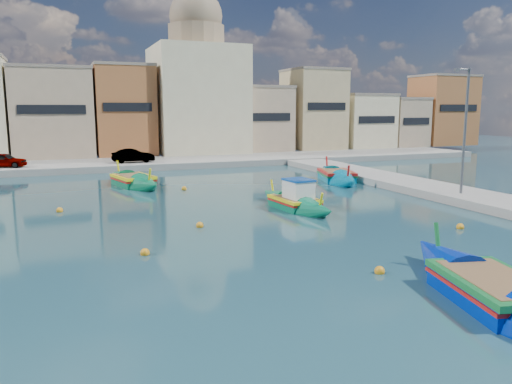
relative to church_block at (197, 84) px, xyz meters
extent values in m
plane|color=#153540|center=(-10.00, -40.00, -8.41)|extent=(160.00, 160.00, 0.00)
cube|color=gray|center=(-10.00, -8.00, -8.11)|extent=(80.00, 8.00, 0.60)
cube|color=tan|center=(-15.74, -0.28, -3.31)|extent=(7.88, 7.44, 8.99)
cube|color=gray|center=(-15.74, -0.28, 1.33)|extent=(8.04, 7.59, 0.30)
cube|color=black|center=(-15.74, -4.05, -2.86)|extent=(6.30, 0.10, 0.90)
cube|color=#B16837|center=(-8.46, -0.93, -3.09)|extent=(6.17, 6.13, 9.43)
cube|color=gray|center=(-8.46, -0.93, 1.77)|extent=(6.29, 6.26, 0.30)
cube|color=black|center=(-8.46, -4.05, -2.62)|extent=(4.93, 0.10, 0.90)
cube|color=tan|center=(-0.95, -0.15, -4.78)|extent=(7.31, 7.69, 6.05)
cube|color=gray|center=(-0.95, -0.15, -1.60)|extent=(7.46, 7.85, 0.30)
cube|color=black|center=(-0.95, -4.05, -4.48)|extent=(5.85, 0.10, 0.90)
cube|color=tan|center=(7.02, -0.35, -4.10)|extent=(7.54, 7.30, 7.41)
cube|color=gray|center=(7.02, -0.35, -0.25)|extent=(7.69, 7.45, 0.30)
cube|color=black|center=(7.02, -4.05, -3.73)|extent=(6.03, 0.10, 0.90)
cube|color=tan|center=(14.93, -0.51, -2.99)|extent=(6.36, 6.97, 9.63)
cube|color=gray|center=(14.93, -0.51, 1.98)|extent=(6.48, 7.11, 0.30)
cube|color=black|center=(14.93, -4.05, -2.51)|extent=(5.09, 0.10, 0.90)
cube|color=beige|center=(22.15, -0.65, -4.48)|extent=(6.63, 6.70, 6.65)
cube|color=gray|center=(22.15, -0.65, -1.01)|extent=(6.76, 6.83, 0.30)
cube|color=black|center=(22.15, -4.05, -4.15)|extent=(5.30, 0.10, 0.90)
cube|color=tan|center=(28.26, -0.25, -4.71)|extent=(5.08, 7.51, 6.20)
cube|color=gray|center=(28.26, -0.25, -1.45)|extent=(5.18, 7.66, 0.30)
cube|color=black|center=(28.26, -4.05, -4.40)|extent=(4.06, 0.10, 0.90)
cube|color=#B16837|center=(35.15, -1.00, -3.14)|extent=(7.79, 6.00, 9.33)
cube|color=gray|center=(35.15, -1.00, 1.67)|extent=(7.95, 6.12, 0.30)
cube|color=black|center=(35.15, -4.05, -2.68)|extent=(6.23, 0.10, 0.90)
cube|color=beige|center=(0.00, 0.00, -1.81)|extent=(10.00, 10.00, 12.00)
cylinder|color=#9E8466|center=(0.00, 0.00, 5.39)|extent=(6.40, 6.40, 2.40)
sphere|color=#9E8466|center=(0.00, 0.00, 7.58)|extent=(6.00, 6.00, 6.00)
cylinder|color=#595B60|center=(7.50, -34.00, -4.41)|extent=(0.16, 0.16, 8.00)
cylinder|color=#595B60|center=(7.10, -34.00, -0.51)|extent=(1.00, 0.10, 0.10)
cube|color=#595B60|center=(6.60, -34.00, -0.56)|extent=(0.35, 0.15, 0.18)
imported|color=#4C1919|center=(-19.86, -9.50, -7.17)|extent=(4.00, 2.58, 1.27)
imported|color=#4C1919|center=(-8.86, -9.50, -7.17)|extent=(3.92, 1.43, 1.29)
cube|color=#0A704D|center=(-2.97, -32.28, -8.23)|extent=(2.07, 3.06, 0.91)
cone|color=#0A704D|center=(-3.18, -29.88, -8.18)|extent=(2.06, 2.86, 2.28)
cone|color=#0A704D|center=(-2.76, -34.67, -8.18)|extent=(2.06, 2.86, 2.28)
cube|color=yellow|center=(-2.97, -32.28, -7.84)|extent=(2.16, 3.22, 0.16)
cube|color=red|center=(-2.97, -32.28, -8.01)|extent=(2.17, 3.12, 0.09)
cube|color=olive|center=(-2.97, -32.28, -7.77)|extent=(1.78, 2.77, 0.05)
cylinder|color=yellow|center=(-3.20, -29.64, -7.59)|extent=(0.17, 0.44, 0.99)
cylinder|color=yellow|center=(-2.73, -34.91, -7.59)|extent=(0.17, 0.44, 0.99)
cube|color=white|center=(-2.93, -32.70, -7.27)|extent=(1.40, 1.59, 1.00)
cube|color=#0F47A5|center=(-2.93, -32.70, -6.71)|extent=(1.48, 1.70, 0.11)
cube|color=#0077A0|center=(5.00, -23.39, -8.18)|extent=(3.18, 4.16, 1.12)
cone|color=#0077A0|center=(5.86, -20.47, -8.13)|extent=(3.10, 3.90, 2.81)
cone|color=#0077A0|center=(4.14, -26.32, -8.13)|extent=(3.10, 3.90, 2.81)
cube|color=red|center=(5.00, -23.39, -7.72)|extent=(3.32, 4.38, 0.20)
cube|color=#197F33|center=(5.00, -23.39, -7.92)|extent=(3.30, 4.26, 0.11)
cube|color=olive|center=(5.00, -23.39, -7.63)|extent=(2.76, 3.75, 0.07)
cylinder|color=red|center=(5.94, -20.18, -7.40)|extent=(0.30, 0.55, 1.22)
cylinder|color=red|center=(4.06, -26.60, -7.40)|extent=(0.30, 0.55, 1.22)
cube|color=#0A7046|center=(-10.34, -20.22, -8.19)|extent=(2.94, 3.77, 1.11)
cone|color=#0A7046|center=(-11.00, -17.53, -8.13)|extent=(2.89, 3.57, 2.73)
cone|color=#0A7046|center=(-9.69, -22.91, -8.13)|extent=(2.89, 3.57, 2.73)
cube|color=yellow|center=(-10.34, -20.22, -7.72)|extent=(3.07, 3.97, 0.20)
cube|color=red|center=(-10.34, -20.22, -7.92)|extent=(3.06, 3.86, 0.11)
cube|color=olive|center=(-10.34, -20.22, -7.63)|extent=(2.55, 3.40, 0.07)
cylinder|color=yellow|center=(-11.06, -17.26, -7.41)|extent=(0.27, 0.55, 1.21)
cylinder|color=yellow|center=(-9.63, -23.18, -7.41)|extent=(0.27, 0.55, 1.21)
cube|color=#0025AD|center=(-3.71, -47.14, -8.18)|extent=(3.09, 4.23, 1.12)
cone|color=#0025AD|center=(-2.95, -44.08, -8.13)|extent=(3.01, 3.95, 2.83)
cube|color=#177332|center=(-3.71, -47.14, -7.72)|extent=(3.22, 4.46, 0.20)
cube|color=red|center=(-3.71, -47.14, -7.92)|extent=(3.21, 4.33, 0.11)
cube|color=olive|center=(-3.71, -47.14, -7.63)|extent=(2.68, 3.82, 0.07)
cylinder|color=#177332|center=(-2.88, -43.78, -7.40)|extent=(0.28, 0.55, 1.22)
sphere|color=orange|center=(-12.39, -38.44, -8.33)|extent=(0.36, 0.36, 0.36)
sphere|color=orange|center=(-9.20, -34.74, -8.33)|extent=(0.36, 0.36, 0.36)
sphere|color=orange|center=(-7.31, -23.53, -8.33)|extent=(0.36, 0.36, 0.36)
sphere|color=orange|center=(-15.46, -28.45, -8.33)|extent=(0.36, 0.36, 0.36)
sphere|color=orange|center=(2.23, -39.56, -8.33)|extent=(0.36, 0.36, 0.36)
sphere|color=orange|center=(-5.19, -43.64, -8.33)|extent=(0.36, 0.36, 0.36)
camera|label=1|loc=(-15.21, -57.46, -2.79)|focal=35.00mm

